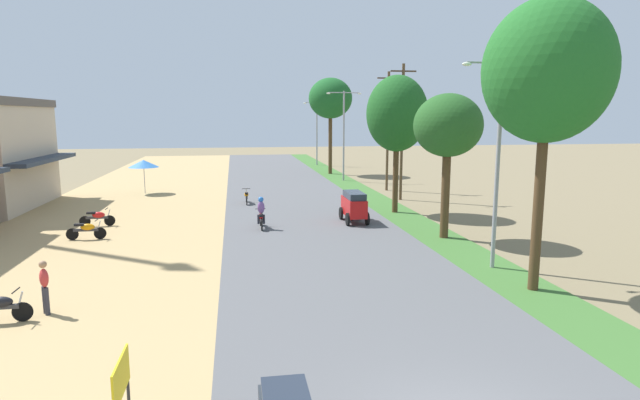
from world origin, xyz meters
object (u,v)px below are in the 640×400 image
(vendor_umbrella, at_px, (144,164))
(car_van_red, at_px, (354,205))
(streetlamp_near, at_px, (498,150))
(streetlamp_far, at_px, (317,128))
(street_signboard, at_px, (121,383))
(streetlamp_mid, at_px, (344,129))
(utility_pole_far, at_px, (388,129))
(parked_motorbike_third, at_px, (98,217))
(median_tree_fourth, at_px, (330,99))
(pedestrian_on_shoulder, at_px, (45,284))
(utility_pole_near, at_px, (402,130))
(motorbike_ahead_second, at_px, (246,196))
(motorbike_foreground_rider, at_px, (261,213))
(parked_motorbike_second, at_px, (87,229))
(median_tree_nearest, at_px, (548,72))
(median_tree_second, at_px, (448,127))

(vendor_umbrella, relative_size, car_van_red, 1.05)
(streetlamp_near, height_order, streetlamp_far, streetlamp_near)
(street_signboard, relative_size, car_van_red, 0.62)
(streetlamp_mid, relative_size, utility_pole_far, 0.86)
(parked_motorbike_third, height_order, median_tree_fourth, median_tree_fourth)
(pedestrian_on_shoulder, height_order, utility_pole_near, utility_pole_near)
(vendor_umbrella, distance_m, motorbike_ahead_second, 9.57)
(parked_motorbike_third, bearing_deg, street_signboard, -75.26)
(utility_pole_far, bearing_deg, motorbike_foreground_rider, -129.43)
(parked_motorbike_second, distance_m, median_tree_fourth, 31.36)
(utility_pole_far, bearing_deg, car_van_red, -114.36)
(utility_pole_near, relative_size, car_van_red, 3.86)
(motorbike_foreground_rider, bearing_deg, median_tree_nearest, -52.37)
(median_tree_fourth, height_order, streetlamp_mid, median_tree_fourth)
(parked_motorbike_third, xyz_separation_m, streetlamp_near, (16.88, -10.42, 4.01))
(parked_motorbike_third, distance_m, streetlamp_near, 20.24)
(parked_motorbike_second, distance_m, utility_pole_near, 21.01)
(streetlamp_mid, bearing_deg, pedestrian_on_shoulder, -117.05)
(vendor_umbrella, xyz_separation_m, streetlamp_near, (16.35, -22.14, 2.25))
(parked_motorbike_third, distance_m, car_van_red, 13.62)
(median_tree_second, distance_m, streetlamp_mid, 22.57)
(median_tree_fourth, bearing_deg, pedestrian_on_shoulder, -113.05)
(parked_motorbike_second, relative_size, median_tree_fourth, 0.19)
(parked_motorbike_third, relative_size, motorbike_foreground_rider, 1.00)
(streetlamp_mid, bearing_deg, motorbike_foreground_rider, -113.68)
(motorbike_ahead_second, bearing_deg, streetlamp_mid, 51.51)
(median_tree_second, bearing_deg, motorbike_foreground_rider, 158.29)
(pedestrian_on_shoulder, bearing_deg, motorbike_ahead_second, 71.30)
(pedestrian_on_shoulder, bearing_deg, streetlamp_far, 71.28)
(pedestrian_on_shoulder, bearing_deg, streetlamp_mid, 62.95)
(parked_motorbike_third, bearing_deg, parked_motorbike_second, -85.40)
(street_signboard, distance_m, utility_pole_far, 33.37)
(vendor_umbrella, bearing_deg, median_tree_nearest, -56.42)
(streetlamp_mid, bearing_deg, streetlamp_far, 90.00)
(streetlamp_far, xyz_separation_m, motorbike_foreground_rider, (-8.41, -34.31, -3.51))
(parked_motorbike_third, distance_m, motorbike_foreground_rider, 8.72)
(median_tree_nearest, distance_m, streetlamp_mid, 30.30)
(parked_motorbike_second, xyz_separation_m, motorbike_ahead_second, (7.68, 8.96, 0.02))
(street_signboard, height_order, vendor_umbrella, vendor_umbrella)
(utility_pole_near, bearing_deg, motorbike_foreground_rider, -141.17)
(streetlamp_near, relative_size, streetlamp_mid, 0.99)
(street_signboard, distance_m, streetlamp_mid, 38.46)
(median_tree_fourth, relative_size, utility_pole_far, 1.03)
(median_tree_second, relative_size, streetlamp_mid, 0.86)
(street_signboard, height_order, median_tree_fourth, median_tree_fourth)
(vendor_umbrella, distance_m, streetlamp_mid, 17.38)
(median_tree_nearest, bearing_deg, street_signboard, -152.32)
(parked_motorbike_second, distance_m, motorbike_ahead_second, 11.80)
(streetlamp_near, bearing_deg, median_tree_fourth, 90.31)
(utility_pole_near, bearing_deg, car_van_red, -124.36)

